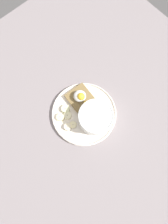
{
  "coord_description": "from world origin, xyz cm",
  "views": [
    {
      "loc": [
        -11.0,
        -12.33,
        70.06
      ],
      "look_at": [
        0.0,
        0.0,
        5.0
      ],
      "focal_mm": 28.0,
      "sensor_mm": 36.0,
      "label": 1
    }
  ],
  "objects": [
    {
      "name": "banana_slice_left",
      "position": [
        -5.5,
        3.46,
        3.6
      ],
      "size": [
        3.22,
        3.23,
        1.25
      ],
      "color": "beige",
      "rests_on": "plate"
    },
    {
      "name": "plate",
      "position": [
        0.0,
        0.0,
        2.8
      ],
      "size": [
        25.68,
        25.68,
        1.6
      ],
      "color": "silver",
      "rests_on": "ground_plane"
    },
    {
      "name": "banana_slice_front",
      "position": [
        -4.38,
        5.99,
        3.73
      ],
      "size": [
        4.83,
        4.82,
        1.58
      ],
      "color": "beige",
      "rests_on": "plate"
    },
    {
      "name": "oatmeal_bowl",
      "position": [
        1.44,
        -4.78,
        6.6
      ],
      "size": [
        12.78,
        12.78,
        7.21
      ],
      "color": "white",
      "rests_on": "plate"
    },
    {
      "name": "banana_slice_inner",
      "position": [
        -8.43,
        0.34,
        3.77
      ],
      "size": [
        3.97,
        4.0,
        1.74
      ],
      "color": "#F5E6BB",
      "rests_on": "plate"
    },
    {
      "name": "ground_plane",
      "position": [
        0.0,
        0.0,
        1.0
      ],
      "size": [
        120.0,
        120.0,
        2.0
      ],
      "primitive_type": "cube",
      "color": "gray",
      "rests_on": "ground"
    },
    {
      "name": "banana_slice_right",
      "position": [
        -6.29,
        -0.69,
        3.55
      ],
      "size": [
        3.0,
        2.89,
        1.35
      ],
      "color": "beige",
      "rests_on": "plate"
    },
    {
      "name": "toast_slice",
      "position": [
        2.85,
        5.66,
        3.9
      ],
      "size": [
        9.8,
        9.8,
        1.62
      ],
      "color": "olive",
      "rests_on": "plate"
    },
    {
      "name": "banana_slice_back",
      "position": [
        -8.09,
        4.91,
        3.64
      ],
      "size": [
        3.41,
        3.47,
        1.36
      ],
      "color": "beige",
      "rests_on": "plate"
    },
    {
      "name": "poached_egg",
      "position": [
        2.87,
        5.44,
        6.25
      ],
      "size": [
        4.9,
        6.69,
        3.83
      ],
      "color": "white",
      "rests_on": "toast_slice"
    }
  ]
}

